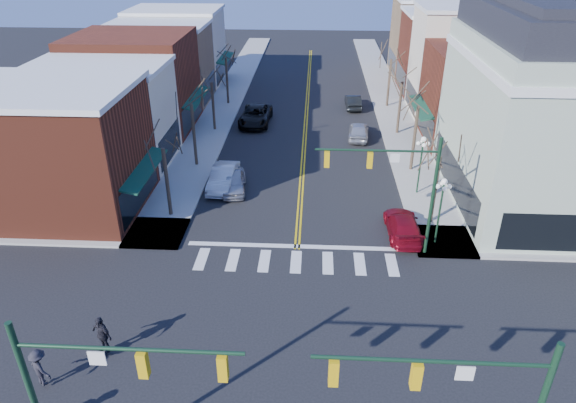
# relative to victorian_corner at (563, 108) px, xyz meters

# --- Properties ---
(ground) EXTENTS (160.00, 160.00, 0.00)m
(ground) POSITION_rel_victorian_corner_xyz_m (-16.50, -14.50, -6.66)
(ground) COLOR black
(ground) RESTS_ON ground
(sidewalk_left) EXTENTS (3.50, 70.00, 0.15)m
(sidewalk_left) POSITION_rel_victorian_corner_xyz_m (-25.25, 5.50, -6.58)
(sidewalk_left) COLOR #9E9B93
(sidewalk_left) RESTS_ON ground
(sidewalk_right) EXTENTS (3.50, 70.00, 0.15)m
(sidewalk_right) POSITION_rel_victorian_corner_xyz_m (-7.75, 5.50, -6.58)
(sidewalk_right) COLOR #9E9B93
(sidewalk_right) RESTS_ON ground
(bldg_left_brick_a) EXTENTS (10.00, 8.50, 8.00)m
(bldg_left_brick_a) POSITION_rel_victorian_corner_xyz_m (-32.00, -2.75, -2.66)
(bldg_left_brick_a) COLOR maroon
(bldg_left_brick_a) RESTS_ON ground
(bldg_left_stucco_a) EXTENTS (10.00, 7.00, 7.50)m
(bldg_left_stucco_a) POSITION_rel_victorian_corner_xyz_m (-32.00, 5.00, -2.91)
(bldg_left_stucco_a) COLOR beige
(bldg_left_stucco_a) RESTS_ON ground
(bldg_left_brick_b) EXTENTS (10.00, 9.00, 8.50)m
(bldg_left_brick_b) POSITION_rel_victorian_corner_xyz_m (-32.00, 13.00, -2.41)
(bldg_left_brick_b) COLOR maroon
(bldg_left_brick_b) RESTS_ON ground
(bldg_left_tan) EXTENTS (10.00, 7.50, 7.80)m
(bldg_left_tan) POSITION_rel_victorian_corner_xyz_m (-32.00, 21.25, -2.76)
(bldg_left_tan) COLOR #A07E58
(bldg_left_tan) RESTS_ON ground
(bldg_left_stucco_b) EXTENTS (10.00, 8.00, 8.20)m
(bldg_left_stucco_b) POSITION_rel_victorian_corner_xyz_m (-32.00, 29.00, -2.56)
(bldg_left_stucco_b) COLOR beige
(bldg_left_stucco_b) RESTS_ON ground
(bldg_right_brick_a) EXTENTS (10.00, 8.50, 8.00)m
(bldg_right_brick_a) POSITION_rel_victorian_corner_xyz_m (-1.00, 11.25, -2.66)
(bldg_right_brick_a) COLOR maroon
(bldg_right_brick_a) RESTS_ON ground
(bldg_right_stucco) EXTENTS (10.00, 7.00, 10.00)m
(bldg_right_stucco) POSITION_rel_victorian_corner_xyz_m (-1.00, 19.00, -1.66)
(bldg_right_stucco) COLOR beige
(bldg_right_stucco) RESTS_ON ground
(bldg_right_brick_b) EXTENTS (10.00, 8.00, 8.50)m
(bldg_right_brick_b) POSITION_rel_victorian_corner_xyz_m (-1.00, 26.50, -2.41)
(bldg_right_brick_b) COLOR maroon
(bldg_right_brick_b) RESTS_ON ground
(bldg_right_tan) EXTENTS (10.00, 8.00, 9.00)m
(bldg_right_tan) POSITION_rel_victorian_corner_xyz_m (-1.00, 34.50, -2.16)
(bldg_right_tan) COLOR #A07E58
(bldg_right_tan) RESTS_ON ground
(victorian_corner) EXTENTS (12.25, 14.25, 13.30)m
(victorian_corner) POSITION_rel_victorian_corner_xyz_m (0.00, 0.00, 0.00)
(victorian_corner) COLOR #AABBA2
(victorian_corner) RESTS_ON ground
(traffic_mast_near_left) EXTENTS (6.60, 0.28, 7.20)m
(traffic_mast_near_left) POSITION_rel_victorian_corner_xyz_m (-22.05, -21.90, -1.95)
(traffic_mast_near_left) COLOR #14331E
(traffic_mast_near_left) RESTS_ON ground
(traffic_mast_far_right) EXTENTS (6.60, 0.28, 7.20)m
(traffic_mast_far_right) POSITION_rel_victorian_corner_xyz_m (-10.95, -7.10, -1.95)
(traffic_mast_far_right) COLOR #14331E
(traffic_mast_far_right) RESTS_ON ground
(lamppost_corner) EXTENTS (0.36, 0.36, 4.33)m
(lamppost_corner) POSITION_rel_victorian_corner_xyz_m (-8.30, -6.00, -3.70)
(lamppost_corner) COLOR #14331E
(lamppost_corner) RESTS_ON ground
(lamppost_midblock) EXTENTS (0.36, 0.36, 4.33)m
(lamppost_midblock) POSITION_rel_victorian_corner_xyz_m (-8.30, 0.50, -3.70)
(lamppost_midblock) COLOR #14331E
(lamppost_midblock) RESTS_ON ground
(tree_left_a) EXTENTS (0.24, 0.24, 4.76)m
(tree_left_a) POSITION_rel_victorian_corner_xyz_m (-24.90, -3.50, -4.28)
(tree_left_a) COLOR #382B21
(tree_left_a) RESTS_ON ground
(tree_left_b) EXTENTS (0.24, 0.24, 5.04)m
(tree_left_b) POSITION_rel_victorian_corner_xyz_m (-24.90, 4.50, -4.14)
(tree_left_b) COLOR #382B21
(tree_left_b) RESTS_ON ground
(tree_left_c) EXTENTS (0.24, 0.24, 4.55)m
(tree_left_c) POSITION_rel_victorian_corner_xyz_m (-24.90, 12.50, -4.38)
(tree_left_c) COLOR #382B21
(tree_left_c) RESTS_ON ground
(tree_left_d) EXTENTS (0.24, 0.24, 4.90)m
(tree_left_d) POSITION_rel_victorian_corner_xyz_m (-24.90, 20.50, -4.21)
(tree_left_d) COLOR #382B21
(tree_left_d) RESTS_ON ground
(tree_right_a) EXTENTS (0.24, 0.24, 4.62)m
(tree_right_a) POSITION_rel_victorian_corner_xyz_m (-8.10, -3.50, -4.35)
(tree_right_a) COLOR #382B21
(tree_right_a) RESTS_ON ground
(tree_right_b) EXTENTS (0.24, 0.24, 5.18)m
(tree_right_b) POSITION_rel_victorian_corner_xyz_m (-8.10, 4.50, -4.07)
(tree_right_b) COLOR #382B21
(tree_right_b) RESTS_ON ground
(tree_right_c) EXTENTS (0.24, 0.24, 4.83)m
(tree_right_c) POSITION_rel_victorian_corner_xyz_m (-8.10, 12.50, -4.24)
(tree_right_c) COLOR #382B21
(tree_right_c) RESTS_ON ground
(tree_right_d) EXTENTS (0.24, 0.24, 4.97)m
(tree_right_d) POSITION_rel_victorian_corner_xyz_m (-8.10, 20.50, -4.17)
(tree_right_d) COLOR #382B21
(tree_right_d) RESTS_ON ground
(car_left_near) EXTENTS (2.08, 4.22, 1.39)m
(car_left_near) POSITION_rel_victorian_corner_xyz_m (-21.30, 0.37, -5.96)
(car_left_near) COLOR #A7A7AC
(car_left_near) RESTS_ON ground
(car_left_mid) EXTENTS (1.85, 4.75, 1.54)m
(car_left_mid) POSITION_rel_victorian_corner_xyz_m (-22.13, 0.86, -5.89)
(car_left_mid) COLOR silver
(car_left_mid) RESTS_ON ground
(car_left_far) EXTENTS (2.95, 6.00, 1.64)m
(car_left_far) POSITION_rel_victorian_corner_xyz_m (-21.30, 14.57, -5.84)
(car_left_far) COLOR black
(car_left_far) RESTS_ON ground
(car_right_near) EXTENTS (1.99, 4.73, 1.36)m
(car_right_near) POSITION_rel_victorian_corner_xyz_m (-10.10, -5.06, -5.98)
(car_right_near) COLOR maroon
(car_right_near) RESTS_ON ground
(car_right_mid) EXTENTS (2.11, 4.44, 1.46)m
(car_right_mid) POSITION_rel_victorian_corner_xyz_m (-11.70, 11.17, -5.93)
(car_right_mid) COLOR #BCBCC1
(car_right_mid) RESTS_ON ground
(car_right_far) EXTENTS (1.61, 4.23, 1.38)m
(car_right_far) POSITION_rel_victorian_corner_xyz_m (-11.70, 19.89, -5.97)
(car_right_far) COLOR black
(car_right_far) RESTS_ON ground
(pedestrian_dark_a) EXTENTS (1.21, 0.95, 1.92)m
(pedestrian_dark_a) POSITION_rel_victorian_corner_xyz_m (-24.66, -15.83, -5.55)
(pedestrian_dark_a) COLOR black
(pedestrian_dark_a) RESTS_ON sidewalk_left
(pedestrian_dark_b) EXTENTS (1.30, 1.15, 1.75)m
(pedestrian_dark_b) POSITION_rel_victorian_corner_xyz_m (-26.50, -17.73, -5.63)
(pedestrian_dark_b) COLOR black
(pedestrian_dark_b) RESTS_ON sidewalk_left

